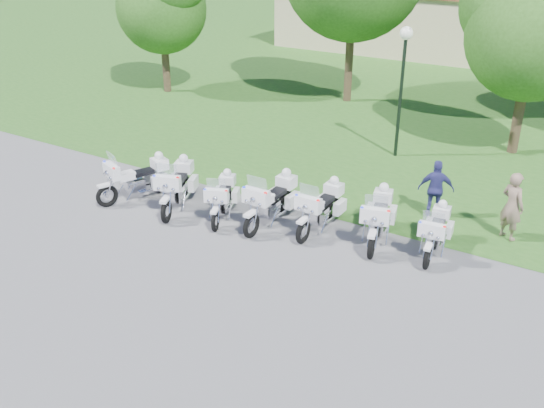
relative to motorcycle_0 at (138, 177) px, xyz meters
The scene contains 14 objects.
ground 4.14m from the motorcycle_0, 16.46° to the right, with size 100.00×100.00×0.00m, color slate.
grass_lawn 26.15m from the motorcycle_0, 81.39° to the left, with size 100.00×48.00×0.01m, color #2A5C1D.
motorcycle_0 is the anchor object (origin of this frame).
motorcycle_1 1.42m from the motorcycle_0, ahead, with size 1.40×2.35×1.67m.
motorcycle_2 2.94m from the motorcycle_0, ahead, with size 1.23×2.05×1.46m.
motorcycle_3 4.38m from the motorcycle_0, ahead, with size 0.82×2.49×1.67m.
motorcycle_4 5.76m from the motorcycle_0, 11.26° to the left, with size 0.78×2.35×1.58m.
motorcycle_5 7.35m from the motorcycle_0, 10.44° to the left, with size 1.17×2.38×1.63m.
motorcycle_6 8.85m from the motorcycle_0, ahead, with size 0.86×2.14×1.44m.
lamp_post 9.64m from the motorcycle_0, 54.73° to the left, with size 0.44×0.44×4.54m.
tree_2 14.02m from the motorcycle_0, 49.09° to the left, with size 5.24×4.47×6.98m.
building_west 26.96m from the motorcycle_0, 94.44° to the left, with size 14.56×8.32×4.10m.
bystander_a 10.67m from the motorcycle_0, 17.70° to the left, with size 0.68×0.45×1.88m, color #886D5C.
bystander_c 8.78m from the motorcycle_0, 23.21° to the left, with size 1.00×0.42×1.70m, color navy.
Camera 1 is at (8.37, -11.07, 7.78)m, focal length 40.00 mm.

